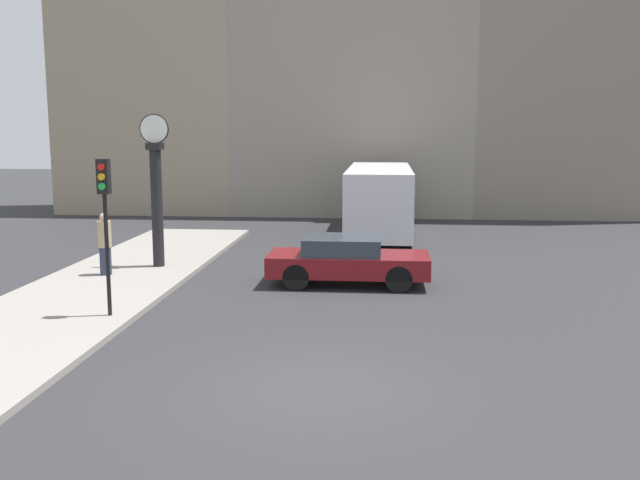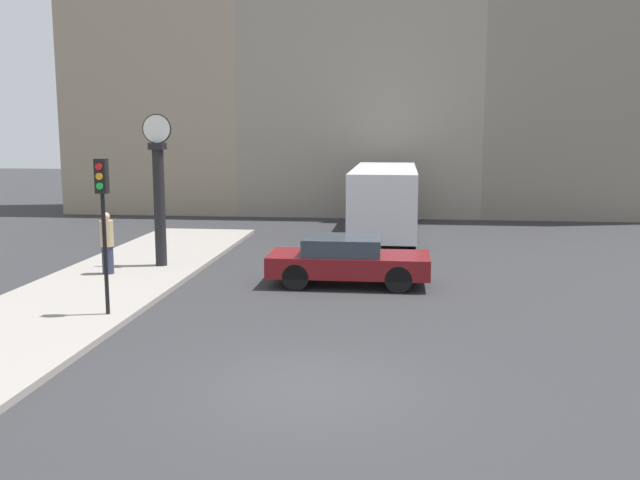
{
  "view_description": "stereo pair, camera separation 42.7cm",
  "coord_description": "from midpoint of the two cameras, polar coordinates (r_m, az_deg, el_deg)",
  "views": [
    {
      "loc": [
        1.07,
        -11.31,
        4.29
      ],
      "look_at": [
        -0.66,
        7.55,
        1.29
      ],
      "focal_mm": 40.0,
      "sensor_mm": 36.0,
      "label": 1
    },
    {
      "loc": [
        1.5,
        -11.27,
        4.29
      ],
      "look_at": [
        -0.66,
        7.55,
        1.29
      ],
      "focal_mm": 40.0,
      "sensor_mm": 36.0,
      "label": 2
    }
  ],
  "objects": [
    {
      "name": "ground_plane",
      "position": [
        12.15,
        -1.2,
        -11.7
      ],
      "size": [
        120.0,
        120.0,
        0.0
      ],
      "primitive_type": "plane",
      "color": "#2D2D30"
    },
    {
      "name": "street_clock",
      "position": [
        21.88,
        -13.5,
        3.65
      ],
      "size": [
        0.88,
        0.44,
        4.55
      ],
      "color": "black",
      "rests_on": "sidewalk_corner"
    },
    {
      "name": "sidewalk_corner",
      "position": [
        20.82,
        -16.72,
        -3.09
      ],
      "size": [
        3.96,
        19.14,
        0.14
      ],
      "primitive_type": "cube",
      "color": "gray",
      "rests_on": "ground_plane"
    },
    {
      "name": "sedan_car",
      "position": [
        19.55,
        1.56,
        -1.6
      ],
      "size": [
        4.38,
        1.85,
        1.33
      ],
      "color": "maroon",
      "rests_on": "ground_plane"
    },
    {
      "name": "pedestrian_tan_coat",
      "position": [
        21.14,
        -17.39,
        -0.32
      ],
      "size": [
        0.38,
        0.38,
        1.77
      ],
      "color": "#2D334C",
      "rests_on": "sidewalk_corner"
    },
    {
      "name": "building_row",
      "position": [
        36.43,
        5.03,
        15.55
      ],
      "size": [
        30.55,
        5.0,
        19.92
      ],
      "color": "gray",
      "rests_on": "ground_plane"
    },
    {
      "name": "traffic_light_near",
      "position": [
        16.31,
        -17.56,
        2.78
      ],
      "size": [
        0.26,
        0.24,
        3.48
      ],
      "color": "black",
      "rests_on": "sidewalk_corner"
    },
    {
      "name": "bus_distant",
      "position": [
        28.18,
        4.34,
        3.43
      ],
      "size": [
        2.42,
        8.71,
        2.74
      ],
      "color": "silver",
      "rests_on": "ground_plane"
    }
  ]
}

